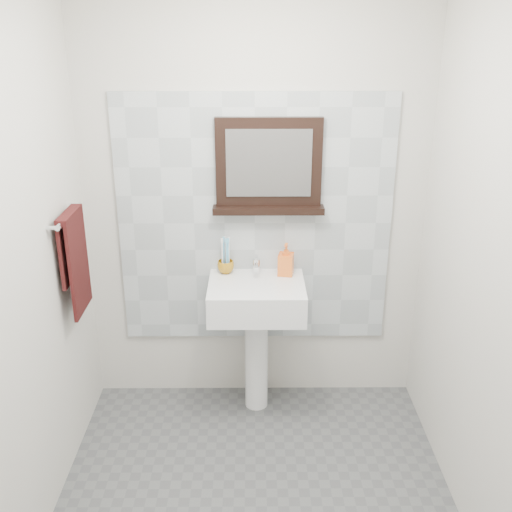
{
  "coord_description": "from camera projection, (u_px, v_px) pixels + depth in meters",
  "views": [
    {
      "loc": [
        -0.01,
        -2.26,
        2.25
      ],
      "look_at": [
        0.0,
        0.55,
        1.15
      ],
      "focal_mm": 42.0,
      "sensor_mm": 36.0,
      "label": 1
    }
  ],
  "objects": [
    {
      "name": "left_wall",
      "position": [
        13.0,
        283.0,
        2.46
      ],
      "size": [
        0.01,
        2.2,
        2.5
      ],
      "primitive_type": "cube",
      "color": "beige",
      "rests_on": "ground"
    },
    {
      "name": "towel_bar",
      "position": [
        68.0,
        216.0,
        3.03
      ],
      "size": [
        0.07,
        0.4,
        0.03
      ],
      "color": "silver",
      "rests_on": "left_wall"
    },
    {
      "name": "right_wall",
      "position": [
        498.0,
        281.0,
        2.47
      ],
      "size": [
        0.01,
        2.2,
        2.5
      ],
      "primitive_type": "cube",
      "color": "beige",
      "rests_on": "ground"
    },
    {
      "name": "back_wall",
      "position": [
        255.0,
        206.0,
        3.49
      ],
      "size": [
        2.0,
        0.01,
        2.5
      ],
      "primitive_type": "cube",
      "color": "beige",
      "rests_on": "ground"
    },
    {
      "name": "toothbrushes",
      "position": [
        226.0,
        253.0,
        3.51
      ],
      "size": [
        0.05,
        0.04,
        0.21
      ],
      "color": "white",
      "rests_on": "toothbrush_cup"
    },
    {
      "name": "soap_dispenser",
      "position": [
        286.0,
        259.0,
        3.5
      ],
      "size": [
        0.1,
        0.1,
        0.19
      ],
      "primitive_type": "imported",
      "rotation": [
        0.0,
        0.0,
        -0.2
      ],
      "color": "#EC411B",
      "rests_on": "pedestal_sink"
    },
    {
      "name": "framed_mirror",
      "position": [
        269.0,
        168.0,
        3.37
      ],
      "size": [
        0.64,
        0.11,
        0.54
      ],
      "color": "black",
      "rests_on": "back_wall"
    },
    {
      "name": "toothbrush_cup",
      "position": [
        226.0,
        267.0,
        3.54
      ],
      "size": [
        0.12,
        0.12,
        0.08
      ],
      "primitive_type": "imported",
      "rotation": [
        0.0,
        0.0,
        -0.21
      ],
      "color": "#AD7614",
      "rests_on": "pedestal_sink"
    },
    {
      "name": "hand_towel",
      "position": [
        74.0,
        254.0,
        3.11
      ],
      "size": [
        0.06,
        0.3,
        0.55
      ],
      "color": "black",
      "rests_on": "towel_bar"
    },
    {
      "name": "front_wall",
      "position": [
        259.0,
        467.0,
        1.44
      ],
      "size": [
        2.0,
        0.01,
        2.5
      ],
      "primitive_type": "cube",
      "color": "beige",
      "rests_on": "ground"
    },
    {
      "name": "splashback",
      "position": [
        255.0,
        223.0,
        3.52
      ],
      "size": [
        1.6,
        0.02,
        1.5
      ],
      "primitive_type": "cube",
      "color": "#AFB8BD",
      "rests_on": "back_wall"
    },
    {
      "name": "pedestal_sink",
      "position": [
        256.0,
        311.0,
        3.49
      ],
      "size": [
        0.55,
        0.44,
        0.96
      ],
      "color": "white",
      "rests_on": "ground"
    }
  ]
}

